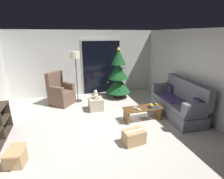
{
  "coord_description": "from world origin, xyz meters",
  "views": [
    {
      "loc": [
        -0.92,
        -3.74,
        2.35
      ],
      "look_at": [
        0.4,
        0.7,
        0.85
      ],
      "focal_mm": 27.57,
      "sensor_mm": 36.0,
      "label": 1
    }
  ],
  "objects": [
    {
      "name": "remote_white",
      "position": [
        1.01,
        0.18,
        0.39
      ],
      "size": [
        0.07,
        0.16,
        0.02
      ],
      "primitive_type": "cube",
      "rotation": [
        0.0,
        0.0,
        3.3
      ],
      "color": "silver",
      "rests_on": "coffee_table"
    },
    {
      "name": "armchair",
      "position": [
        -1.03,
        2.16,
        0.4
      ],
      "size": [
        0.97,
        0.97,
        1.13
      ],
      "color": "brown",
      "rests_on": "ground"
    },
    {
      "name": "cardboard_box_taped_mid_floor",
      "position": [
        0.5,
        -0.69,
        0.16
      ],
      "size": [
        0.51,
        0.37,
        0.32
      ],
      "color": "tan",
      "rests_on": "ground"
    },
    {
      "name": "ottoman",
      "position": [
        0.04,
        1.32,
        0.2
      ],
      "size": [
        0.44,
        0.44,
        0.39
      ],
      "primitive_type": "cube",
      "color": "#B2A893",
      "rests_on": "ground"
    },
    {
      "name": "coffee_table",
      "position": [
        1.18,
        0.27,
        0.25
      ],
      "size": [
        1.1,
        0.4,
        0.38
      ],
      "color": "brown",
      "rests_on": "ground"
    },
    {
      "name": "couch",
      "position": [
        2.32,
        0.23,
        0.4
      ],
      "size": [
        0.92,
        1.99,
        1.08
      ],
      "color": "slate",
      "rests_on": "ground"
    },
    {
      "name": "teddy_bear_cream",
      "position": [
        0.05,
        1.32,
        0.51
      ],
      "size": [
        0.22,
        0.21,
        0.29
      ],
      "color": "beige",
      "rests_on": "ottoman"
    },
    {
      "name": "cell_phone",
      "position": [
        1.49,
        0.19,
        0.48
      ],
      "size": [
        0.07,
        0.14,
        0.01
      ],
      "primitive_type": "cube",
      "rotation": [
        0.0,
        0.0,
        0.01
      ],
      "color": "black",
      "rests_on": "book_stack"
    },
    {
      "name": "christmas_tree",
      "position": [
        1.11,
        2.25,
        0.86
      ],
      "size": [
        0.95,
        0.95,
        1.93
      ],
      "color": "#4C1E19",
      "rests_on": "ground"
    },
    {
      "name": "patio_door_glass",
      "position": [
        0.64,
        2.97,
        1.05
      ],
      "size": [
        1.5,
        0.02,
        2.1
      ],
      "primitive_type": "cube",
      "color": "black",
      "rests_on": "ground"
    },
    {
      "name": "wall_back",
      "position": [
        0.0,
        3.06,
        1.25
      ],
      "size": [
        5.72,
        0.12,
        2.5
      ],
      "primitive_type": "cube",
      "color": "silver",
      "rests_on": "ground"
    },
    {
      "name": "wall_right",
      "position": [
        2.86,
        0.0,
        1.25
      ],
      "size": [
        0.12,
        6.0,
        2.5
      ],
      "primitive_type": "cube",
      "color": "silver",
      "rests_on": "ground"
    },
    {
      "name": "floor_lamp",
      "position": [
        -0.44,
        2.25,
        1.51
      ],
      "size": [
        0.32,
        0.32,
        1.78
      ],
      "color": "#2D2D30",
      "rests_on": "ground"
    },
    {
      "name": "remote_silver",
      "position": [
        0.96,
        0.33,
        0.39
      ],
      "size": [
        0.16,
        0.1,
        0.02
      ],
      "primitive_type": "cube",
      "rotation": [
        0.0,
        0.0,
        1.99
      ],
      "color": "#ADADB2",
      "rests_on": "coffee_table"
    },
    {
      "name": "cardboard_box_open_near_shelf",
      "position": [
        -1.89,
        -0.7,
        0.16
      ],
      "size": [
        0.41,
        0.52,
        0.35
      ],
      "color": "tan",
      "rests_on": "ground"
    },
    {
      "name": "patio_door_frame",
      "position": [
        0.64,
        2.99,
        1.1
      ],
      "size": [
        1.6,
        0.02,
        2.2
      ],
      "primitive_type": "cube",
      "color": "silver",
      "rests_on": "ground"
    },
    {
      "name": "book_stack",
      "position": [
        1.48,
        0.19,
        0.42
      ],
      "size": [
        0.26,
        0.2,
        0.1
      ],
      "color": "#285684",
      "rests_on": "coffee_table"
    },
    {
      "name": "ground_plane",
      "position": [
        0.0,
        0.0,
        0.0
      ],
      "size": [
        7.0,
        7.0,
        0.0
      ],
      "primitive_type": "plane",
      "color": "#BCB2A8"
    }
  ]
}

